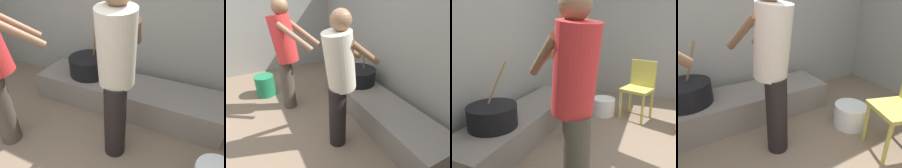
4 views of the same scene
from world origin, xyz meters
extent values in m
cube|color=gray|center=(0.00, 2.23, 0.96)|extent=(5.32, 0.20, 1.92)
cube|color=slate|center=(0.08, 1.71, 0.17)|extent=(2.28, 0.60, 0.34)
cylinder|color=black|center=(-0.44, 1.75, 0.46)|extent=(0.52, 0.52, 0.24)
cylinder|color=#937047|center=(-0.35, 1.75, 0.78)|extent=(0.18, 0.21, 0.51)
cylinder|color=black|center=(0.27, 1.00, 0.38)|extent=(0.20, 0.20, 0.76)
cylinder|color=beige|center=(0.26, 1.03, 1.07)|extent=(0.39, 0.45, 0.65)
cylinder|color=brown|center=(0.33, 1.29, 1.14)|extent=(0.19, 0.47, 0.35)
cylinder|color=brown|center=(0.07, 1.22, 1.14)|extent=(0.19, 0.47, 0.35)
cylinder|color=#4C4238|center=(-0.80, 0.68, 0.39)|extent=(0.20, 0.20, 0.79)
cylinder|color=brown|center=(-0.52, 0.80, 1.17)|extent=(0.36, 0.41, 0.36)
cylinder|color=brown|center=(-0.72, 0.97, 1.17)|extent=(0.36, 0.41, 0.36)
camera|label=1|loc=(0.82, -0.26, 1.64)|focal=32.14mm
camera|label=2|loc=(1.84, 0.20, 1.75)|focal=30.06mm
camera|label=3|loc=(-2.14, 0.20, 1.39)|focal=35.46mm
camera|label=4|loc=(-0.42, -0.45, 1.42)|focal=31.96mm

